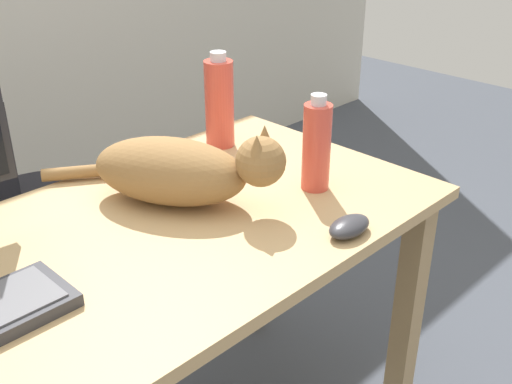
{
  "coord_description": "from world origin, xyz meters",
  "views": [
    {
      "loc": [
        -0.56,
        -0.96,
        1.43
      ],
      "look_at": [
        0.29,
        -0.11,
        0.82
      ],
      "focal_mm": 43.82,
      "sensor_mm": 36.0,
      "label": 1
    }
  ],
  "objects_px": {
    "computer_mouse": "(349,226)",
    "cat": "(179,170)",
    "office_chair": "(32,238)",
    "water_bottle": "(317,146)",
    "spray_bottle": "(219,103)"
  },
  "relations": [
    {
      "from": "computer_mouse",
      "to": "water_bottle",
      "type": "height_order",
      "value": "water_bottle"
    },
    {
      "from": "computer_mouse",
      "to": "cat",
      "type": "bearing_deg",
      "value": 113.16
    },
    {
      "from": "office_chair",
      "to": "cat",
      "type": "relative_size",
      "value": 1.66
    },
    {
      "from": "office_chair",
      "to": "spray_bottle",
      "type": "height_order",
      "value": "spray_bottle"
    },
    {
      "from": "computer_mouse",
      "to": "water_bottle",
      "type": "xyz_separation_m",
      "value": [
        0.12,
        0.19,
        0.09
      ]
    },
    {
      "from": "computer_mouse",
      "to": "office_chair",
      "type": "bearing_deg",
      "value": 101.93
    },
    {
      "from": "office_chair",
      "to": "water_bottle",
      "type": "bearing_deg",
      "value": -68.57
    },
    {
      "from": "water_bottle",
      "to": "spray_bottle",
      "type": "xyz_separation_m",
      "value": [
        0.02,
        0.36,
        0.01
      ]
    },
    {
      "from": "computer_mouse",
      "to": "spray_bottle",
      "type": "distance_m",
      "value": 0.58
    },
    {
      "from": "computer_mouse",
      "to": "spray_bottle",
      "type": "relative_size",
      "value": 0.42
    },
    {
      "from": "cat",
      "to": "computer_mouse",
      "type": "bearing_deg",
      "value": -66.84
    },
    {
      "from": "cat",
      "to": "water_bottle",
      "type": "distance_m",
      "value": 0.32
    },
    {
      "from": "office_chair",
      "to": "spray_bottle",
      "type": "distance_m",
      "value": 0.79
    },
    {
      "from": "computer_mouse",
      "to": "spray_bottle",
      "type": "height_order",
      "value": "spray_bottle"
    },
    {
      "from": "spray_bottle",
      "to": "cat",
      "type": "bearing_deg",
      "value": -147.39
    }
  ]
}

